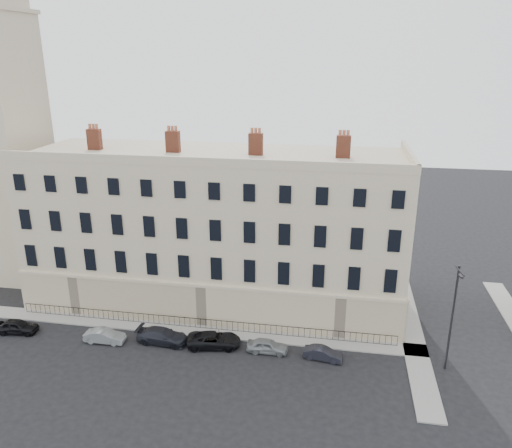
% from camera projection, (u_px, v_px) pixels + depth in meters
% --- Properties ---
extents(ground, '(160.00, 160.00, 0.00)m').
position_uv_depth(ground, '(255.00, 370.00, 39.78)').
color(ground, black).
rests_on(ground, ground).
extents(terrace, '(36.22, 12.22, 17.00)m').
position_uv_depth(terrace, '(216.00, 228.00, 49.46)').
color(terrace, beige).
rests_on(terrace, ground).
extents(pavement_terrace, '(48.00, 2.00, 0.12)m').
position_uv_depth(pavement_terrace, '(158.00, 327.00, 46.03)').
color(pavement_terrace, gray).
rests_on(pavement_terrace, ground).
extents(pavement_east_return, '(2.00, 24.00, 0.12)m').
position_uv_depth(pavement_east_return, '(411.00, 332.00, 45.13)').
color(pavement_east_return, gray).
rests_on(pavement_east_return, ground).
extents(railings, '(35.00, 0.04, 0.96)m').
position_uv_depth(railings, '(200.00, 323.00, 45.60)').
color(railings, black).
rests_on(railings, ground).
extents(car_a, '(3.87, 1.90, 1.27)m').
position_uv_depth(car_a, '(17.00, 326.00, 44.93)').
color(car_a, black).
rests_on(car_a, ground).
extents(car_b, '(3.60, 1.31, 1.18)m').
position_uv_depth(car_b, '(105.00, 336.00, 43.50)').
color(car_b, gray).
rests_on(car_b, ground).
extents(car_c, '(4.64, 2.09, 1.32)m').
position_uv_depth(car_c, '(162.00, 336.00, 43.37)').
color(car_c, black).
rests_on(car_c, ground).
extents(car_d, '(4.88, 2.85, 1.28)m').
position_uv_depth(car_d, '(214.00, 340.00, 42.83)').
color(car_d, black).
rests_on(car_d, ground).
extents(car_e, '(3.48, 1.40, 1.19)m').
position_uv_depth(car_e, '(267.00, 346.00, 42.01)').
color(car_e, gray).
rests_on(car_e, ground).
extents(car_f, '(3.36, 1.55, 1.07)m').
position_uv_depth(car_f, '(323.00, 354.00, 41.04)').
color(car_f, black).
rests_on(car_f, ground).
extents(streetlamp, '(0.44, 1.94, 8.98)m').
position_uv_depth(streetlamp, '(453.00, 314.00, 38.29)').
color(streetlamp, '#2A2A2E').
rests_on(streetlamp, ground).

